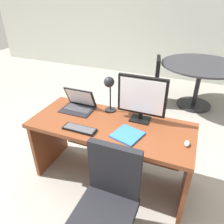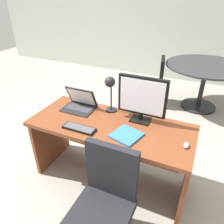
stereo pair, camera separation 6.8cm
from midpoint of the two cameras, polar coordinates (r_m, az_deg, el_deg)
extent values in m
plane|color=gray|center=(3.75, 9.82, -1.33)|extent=(12.00, 12.00, 0.00)
cube|color=silver|center=(5.31, 17.93, 23.03)|extent=(10.00, 0.10, 2.80)
cube|color=brown|center=(2.15, 0.53, -3.67)|extent=(1.64, 0.68, 0.04)
cube|color=brown|center=(2.73, -15.11, -6.26)|extent=(0.04, 0.60, 0.71)
cube|color=brown|center=(2.27, 20.04, -16.03)|extent=(0.04, 0.60, 0.71)
cube|color=brown|center=(2.54, 2.86, -7.11)|extent=(1.44, 0.02, 0.49)
cube|color=black|center=(2.22, 8.44, -2.07)|extent=(0.20, 0.16, 0.01)
cube|color=black|center=(2.21, 8.59, -1.06)|extent=(0.04, 0.02, 0.07)
cube|color=black|center=(2.09, 8.98, 4.20)|extent=(0.48, 0.04, 0.39)
cube|color=white|center=(2.07, 8.83, 3.99)|extent=(0.44, 0.00, 0.34)
cube|color=black|center=(2.42, -8.09, 0.82)|extent=(0.35, 0.26, 0.01)
cube|color=#38383D|center=(2.43, -7.86, 1.15)|extent=(0.30, 0.14, 0.00)
cube|color=black|center=(2.43, -7.31, 4.09)|extent=(0.35, 0.11, 0.23)
cube|color=white|center=(2.42, -7.42, 3.97)|extent=(0.31, 0.09, 0.19)
cube|color=black|center=(2.08, -7.79, -4.33)|extent=(0.33, 0.11, 0.02)
cube|color=#47474C|center=(2.07, -7.81, -4.08)|extent=(0.30, 0.09, 0.00)
ellipsoid|color=#B7BABF|center=(1.96, 20.12, -8.32)|extent=(0.04, 0.08, 0.03)
cylinder|color=black|center=(2.37, 0.60, 0.57)|extent=(0.12, 0.12, 0.01)
cylinder|color=black|center=(2.30, 0.62, 3.92)|extent=(0.02, 0.02, 0.29)
sphere|color=black|center=(2.20, 0.33, 7.98)|extent=(0.11, 0.11, 0.11)
cube|color=blue|center=(1.98, 4.86, -6.15)|extent=(0.30, 0.30, 0.02)
cube|color=black|center=(1.87, -2.00, -25.78)|extent=(0.46, 0.46, 0.08)
cube|color=black|center=(1.78, 1.06, -15.22)|extent=(0.44, 0.06, 0.49)
cylinder|color=black|center=(4.33, 22.29, 1.51)|extent=(0.61, 0.61, 0.04)
cylinder|color=black|center=(4.17, 23.30, 6.21)|extent=(0.08, 0.08, 0.74)
cylinder|color=#2D2D33|center=(4.05, 24.40, 11.16)|extent=(1.36, 1.36, 0.03)
cylinder|color=black|center=(4.25, 9.68, 2.91)|extent=(0.56, 0.56, 0.04)
cylinder|color=black|center=(4.17, 9.87, 4.95)|extent=(0.05, 0.05, 0.29)
cube|color=black|center=(4.10, 10.10, 7.32)|extent=(0.55, 0.55, 0.08)
cube|color=black|center=(4.01, 13.60, 10.55)|extent=(0.15, 0.44, 0.46)
camera|label=1|loc=(0.03, -89.07, 0.53)|focal=34.37mm
camera|label=2|loc=(0.03, 90.93, -0.53)|focal=34.37mm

